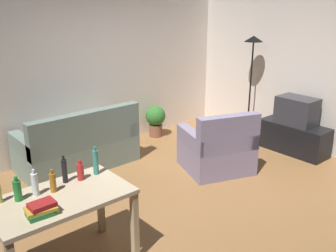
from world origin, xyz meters
The scene contains 17 objects.
ground_plane centered at (0.00, 0.00, -0.01)m, with size 5.20×4.40×0.02m, color olive.
wall_rear centered at (0.00, 2.20, 1.35)m, with size 5.20×0.10×2.70m, color silver.
wall_right centered at (2.60, 0.00, 1.35)m, with size 0.10×4.40×2.70m, color beige.
couch centered at (-0.70, 1.59, 0.31)m, with size 1.69×0.84×0.92m.
tv_stand centered at (2.25, -0.15, 0.24)m, with size 0.44×1.10×0.48m.
tv centered at (2.25, -0.15, 0.70)m, with size 0.41×0.60×0.44m.
torchiere_lamp centered at (2.25, 0.79, 1.41)m, with size 0.32×0.32×1.81m.
desk centered at (-1.88, -0.36, 0.65)m, with size 1.20×0.70×0.76m.
potted_plant centered at (1.00, 1.90, 0.33)m, with size 0.36×0.36×0.57m.
armchair centered at (0.77, 0.18, 0.32)m, with size 1.13×1.10×0.92m.
bottle_green centered at (-2.18, -0.20, 0.86)m, with size 0.07×0.07×0.22m.
bottle_clear centered at (-2.03, -0.21, 0.87)m, with size 0.06×0.06×0.25m.
bottle_amber centered at (-1.89, -0.25, 0.85)m, with size 0.06×0.06×0.22m.
bottle_dark centered at (-1.72, -0.15, 0.88)m, with size 0.05×0.05×0.27m.
bottle_red centered at (-1.59, -0.20, 0.84)m, with size 0.07×0.07×0.20m.
bottle_tall centered at (-1.41, -0.19, 0.89)m, with size 0.06×0.06×0.29m.
book_stack centered at (-2.12, -0.55, 0.81)m, with size 0.26×0.20×0.11m.
Camera 1 is at (-3.06, -3.19, 2.39)m, focal length 40.22 mm.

